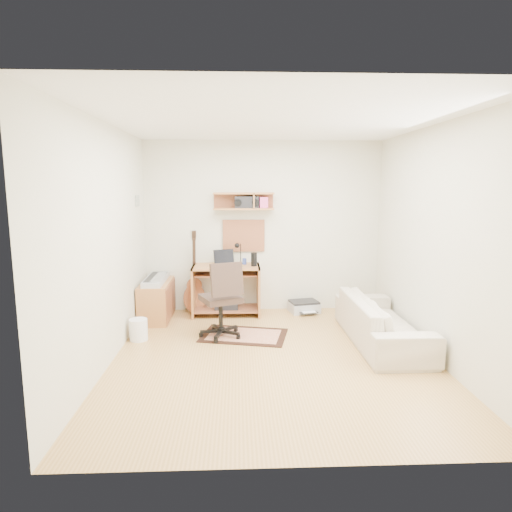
{
  "coord_description": "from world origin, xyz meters",
  "views": [
    {
      "loc": [
        -0.4,
        -4.78,
        1.93
      ],
      "look_at": [
        -0.15,
        1.05,
        1.0
      ],
      "focal_mm": 31.1,
      "sensor_mm": 36.0,
      "label": 1
    }
  ],
  "objects_px": {
    "sofa": "(382,313)",
    "printer": "(304,307)",
    "task_chair": "(221,299)",
    "cabinet": "(157,300)",
    "desk": "(226,290)"
  },
  "relations": [
    {
      "from": "task_chair",
      "to": "cabinet",
      "type": "relative_size",
      "value": 1.12
    },
    {
      "from": "desk",
      "to": "sofa",
      "type": "relative_size",
      "value": 0.53
    },
    {
      "from": "printer",
      "to": "sofa",
      "type": "height_order",
      "value": "sofa"
    },
    {
      "from": "desk",
      "to": "sofa",
      "type": "bearing_deg",
      "value": -33.58
    },
    {
      "from": "task_chair",
      "to": "cabinet",
      "type": "bearing_deg",
      "value": 115.52
    },
    {
      "from": "sofa",
      "to": "printer",
      "type": "bearing_deg",
      "value": 28.89
    },
    {
      "from": "printer",
      "to": "desk",
      "type": "bearing_deg",
      "value": 171.63
    },
    {
      "from": "cabinet",
      "to": "printer",
      "type": "bearing_deg",
      "value": 6.61
    },
    {
      "from": "cabinet",
      "to": "sofa",
      "type": "bearing_deg",
      "value": -20.7
    },
    {
      "from": "cabinet",
      "to": "sofa",
      "type": "distance_m",
      "value": 3.17
    },
    {
      "from": "sofa",
      "to": "desk",
      "type": "bearing_deg",
      "value": 56.42
    },
    {
      "from": "desk",
      "to": "task_chair",
      "type": "height_order",
      "value": "task_chair"
    },
    {
      "from": "cabinet",
      "to": "desk",
      "type": "bearing_deg",
      "value": 9.82
    },
    {
      "from": "task_chair",
      "to": "printer",
      "type": "bearing_deg",
      "value": 17.3
    },
    {
      "from": "desk",
      "to": "task_chair",
      "type": "bearing_deg",
      "value": -92.74
    }
  ]
}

